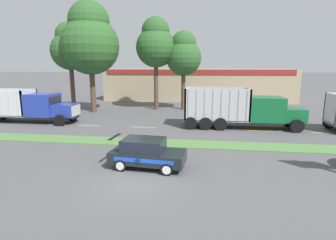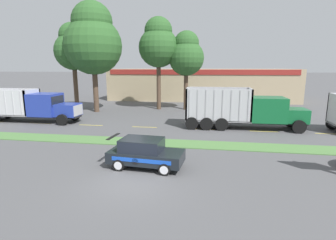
{
  "view_description": "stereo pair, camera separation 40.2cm",
  "coord_description": "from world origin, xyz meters",
  "px_view_note": "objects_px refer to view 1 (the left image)",
  "views": [
    {
      "loc": [
        3.26,
        -11.57,
        5.54
      ],
      "look_at": [
        0.72,
        7.04,
        1.76
      ],
      "focal_mm": 28.0,
      "sensor_mm": 36.0,
      "label": 1
    },
    {
      "loc": [
        3.66,
        -11.51,
        5.54
      ],
      "look_at": [
        0.72,
        7.04,
        1.76
      ],
      "focal_mm": 28.0,
      "sensor_mm": 36.0,
      "label": 2
    }
  ],
  "objects_px": {
    "traffic_cone": "(158,152)",
    "dump_truck_mid": "(33,107)",
    "rally_car": "(147,153)",
    "dump_truck_lead": "(251,111)"
  },
  "relations": [
    {
      "from": "traffic_cone",
      "to": "dump_truck_mid",
      "type": "bearing_deg",
      "value": 148.95
    },
    {
      "from": "rally_car",
      "to": "traffic_cone",
      "type": "distance_m",
      "value": 1.93
    },
    {
      "from": "rally_car",
      "to": "traffic_cone",
      "type": "height_order",
      "value": "rally_car"
    },
    {
      "from": "dump_truck_mid",
      "to": "rally_car",
      "type": "xyz_separation_m",
      "value": [
        14.09,
        -10.52,
        -0.73
      ]
    },
    {
      "from": "dump_truck_mid",
      "to": "rally_car",
      "type": "height_order",
      "value": "dump_truck_mid"
    },
    {
      "from": "dump_truck_lead",
      "to": "traffic_cone",
      "type": "relative_size",
      "value": 16.62
    },
    {
      "from": "dump_truck_mid",
      "to": "traffic_cone",
      "type": "bearing_deg",
      "value": -31.05
    },
    {
      "from": "dump_truck_mid",
      "to": "rally_car",
      "type": "relative_size",
      "value": 2.56
    },
    {
      "from": "dump_truck_mid",
      "to": "traffic_cone",
      "type": "xyz_separation_m",
      "value": [
        14.43,
        -8.69,
        -1.26
      ]
    },
    {
      "from": "dump_truck_mid",
      "to": "traffic_cone",
      "type": "distance_m",
      "value": 16.89
    }
  ]
}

